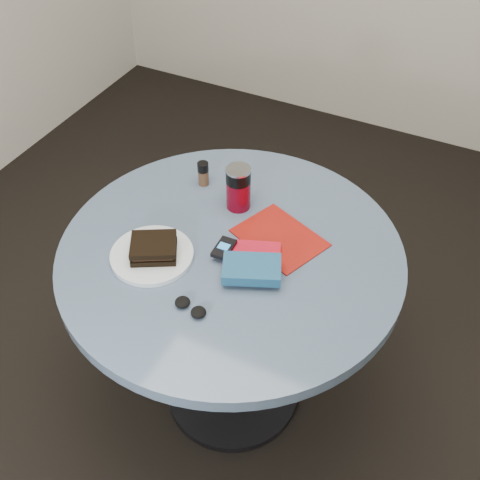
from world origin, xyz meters
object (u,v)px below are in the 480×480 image
at_px(red_book, 252,255).
at_px(headphones, 190,307).
at_px(table, 231,287).
at_px(plate, 152,255).
at_px(novel, 252,269).
at_px(sandwich, 154,248).
at_px(pepper_grinder, 203,173).
at_px(soda_can, 238,188).
at_px(magazine, 280,238).
at_px(mp3_player, 224,248).

bearing_deg(red_book, headphones, -124.66).
relative_size(table, headphones, 9.77).
bearing_deg(plate, novel, 10.83).
distance_m(plate, sandwich, 0.03).
distance_m(plate, pepper_grinder, 0.36).
xyz_separation_m(red_book, novel, (0.03, -0.07, 0.02)).
bearing_deg(plate, soda_can, 68.93).
bearing_deg(red_book, pepper_grinder, 119.79).
relative_size(table, plate, 4.24).
height_order(magazine, headphones, headphones).
bearing_deg(soda_can, plate, -111.07).
bearing_deg(novel, table, 121.34).
bearing_deg(soda_can, headphones, -80.03).
distance_m(pepper_grinder, magazine, 0.35).
bearing_deg(plate, mp3_player, 29.64).
height_order(pepper_grinder, headphones, pepper_grinder).
distance_m(magazine, headphones, 0.37).
distance_m(pepper_grinder, novel, 0.44).
bearing_deg(headphones, magazine, 74.51).
height_order(pepper_grinder, red_book, pepper_grinder).
bearing_deg(pepper_grinder, sandwich, -83.78).
bearing_deg(novel, magazine, 64.79).
distance_m(plate, soda_can, 0.34).
xyz_separation_m(sandwich, mp3_player, (0.17, 0.10, -0.01)).
relative_size(plate, novel, 1.49).
bearing_deg(red_book, sandwich, -174.56).
relative_size(soda_can, headphones, 1.40).
xyz_separation_m(plate, mp3_player, (0.18, 0.10, 0.02)).
height_order(plate, sandwich, sandwich).
height_order(magazine, red_book, red_book).
bearing_deg(table, pepper_grinder, 133.00).
relative_size(table, red_book, 6.33).
bearing_deg(sandwich, novel, 10.71).
height_order(sandwich, soda_can, soda_can).
xyz_separation_m(table, red_book, (0.07, -0.00, 0.17)).
bearing_deg(plate, magazine, 38.41).
xyz_separation_m(mp3_player, headphones, (0.02, -0.22, -0.01)).
relative_size(table, pepper_grinder, 12.18).
xyz_separation_m(red_book, mp3_player, (-0.08, -0.02, 0.01)).
bearing_deg(table, red_book, -1.97).
distance_m(sandwich, pepper_grinder, 0.36).
relative_size(sandwich, novel, 1.02).
height_order(sandwich, novel, sandwich).
bearing_deg(plate, table, 34.32).
relative_size(pepper_grinder, magazine, 0.33).
height_order(pepper_grinder, mp3_player, pepper_grinder).
distance_m(table, plate, 0.28).
relative_size(magazine, novel, 1.56).
bearing_deg(soda_can, pepper_grinder, 161.79).
xyz_separation_m(pepper_grinder, headphones, (0.23, -0.48, -0.03)).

